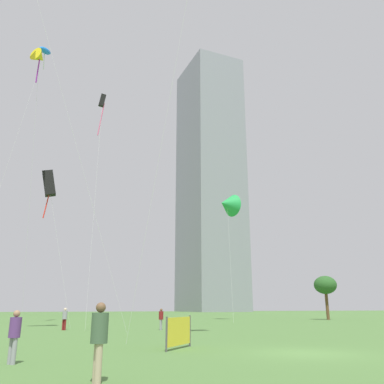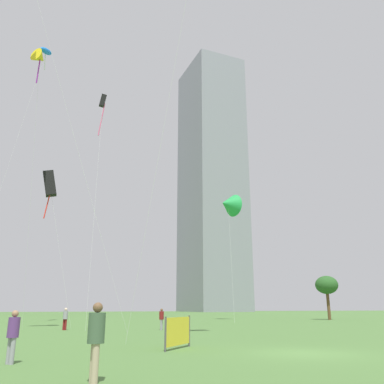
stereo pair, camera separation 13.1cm
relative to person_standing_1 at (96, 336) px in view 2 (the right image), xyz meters
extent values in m
plane|color=#4C7538|center=(8.47, 3.89, -1.08)|extent=(280.00, 280.00, 0.00)
cylinder|color=tan|center=(-0.01, 0.09, -0.63)|extent=(0.17, 0.17, 0.90)
cylinder|color=tan|center=(0.01, -0.09, -0.63)|extent=(0.17, 0.17, 0.90)
cylinder|color=#3F593F|center=(0.00, 0.00, 0.18)|extent=(0.41, 0.41, 0.72)
sphere|color=brown|center=(0.00, 0.00, 0.67)|extent=(0.24, 0.24, 0.24)
cylinder|color=maroon|center=(-0.21, 23.72, -0.67)|extent=(0.15, 0.15, 0.81)
cylinder|color=maroon|center=(-0.07, 23.63, -0.67)|extent=(0.15, 0.15, 0.81)
cylinder|color=gray|center=(-0.14, 23.68, 0.05)|extent=(0.37, 0.37, 0.64)
sphere|color=beige|center=(-0.14, 23.68, 0.48)|extent=(0.22, 0.22, 0.22)
cylinder|color=gray|center=(-2.28, 4.30, -0.68)|extent=(0.15, 0.15, 0.80)
cylinder|color=gray|center=(-2.17, 4.17, -0.68)|extent=(0.15, 0.15, 0.80)
cylinder|color=#593372|center=(-2.23, 4.24, 0.04)|extent=(0.37, 0.37, 0.63)
sphere|color=#997051|center=(-2.23, 4.24, 0.46)|extent=(0.22, 0.22, 0.22)
cylinder|color=gray|center=(7.02, 21.36, -0.69)|extent=(0.15, 0.15, 0.78)
cylinder|color=gray|center=(7.11, 21.50, -0.69)|extent=(0.15, 0.15, 0.78)
cylinder|color=maroon|center=(7.07, 21.43, 0.02)|extent=(0.36, 0.36, 0.62)
sphere|color=brown|center=(7.07, 21.43, 0.43)|extent=(0.21, 0.21, 0.21)
cylinder|color=silver|center=(19.78, 36.24, 6.67)|extent=(2.05, 5.49, 15.50)
cone|color=green|center=(20.80, 38.98, 14.42)|extent=(3.24, 3.75, 3.23)
cylinder|color=silver|center=(-3.70, 23.78, 9.92)|extent=(0.66, 5.13, 21.99)
cone|color=yellow|center=(-4.03, 21.22, 20.91)|extent=(1.63, 1.62, 1.37)
cylinder|color=purple|center=(-4.03, 21.22, 19.59)|extent=(0.20, 0.46, 2.03)
cylinder|color=silver|center=(1.52, 23.44, 9.34)|extent=(0.34, 2.83, 20.84)
cube|color=black|center=(1.68, 24.85, 19.76)|extent=(0.67, 0.55, 1.27)
cylinder|color=#E5598C|center=(1.68, 24.85, 17.79)|extent=(0.49, 0.24, 3.33)
cylinder|color=silver|center=(-6.97, 32.79, 14.37)|extent=(4.75, 1.66, 30.90)
ellipsoid|color=blue|center=(-4.60, 33.62, 29.82)|extent=(1.57, 4.31, 2.68)
cylinder|color=white|center=(-4.60, 33.62, 28.40)|extent=(0.20, 0.17, 2.23)
cylinder|color=silver|center=(-0.84, 18.23, 13.19)|extent=(9.76, 2.16, 28.54)
cylinder|color=silver|center=(4.14, 6.24, 15.79)|extent=(3.48, 7.60, 33.74)
cylinder|color=silver|center=(-0.97, 26.16, 5.16)|extent=(2.87, 0.13, 12.47)
cube|color=black|center=(-2.40, 26.21, 11.39)|extent=(1.36, 0.96, 2.42)
cylinder|color=red|center=(-2.40, 26.21, 9.62)|extent=(0.49, 0.14, 2.92)
cylinder|color=brown|center=(35.26, 38.22, 0.73)|extent=(0.42, 0.42, 3.61)
ellipsoid|color=#285623|center=(35.26, 38.22, 3.63)|extent=(3.14, 3.14, 2.51)
cube|color=gray|center=(53.73, 129.37, 48.63)|extent=(21.43, 26.37, 99.41)
cylinder|color=#4C4C4C|center=(3.38, 6.16, -0.40)|extent=(0.08, 0.08, 1.36)
cylinder|color=#4C4C4C|center=(5.01, 8.06, -0.40)|extent=(0.08, 0.08, 1.36)
cube|color=yellow|center=(4.20, 7.11, -0.35)|extent=(1.66, 1.92, 1.16)
camera|label=1|loc=(-1.16, -10.48, 0.69)|focal=37.29mm
camera|label=2|loc=(-1.03, -10.52, 0.69)|focal=37.29mm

